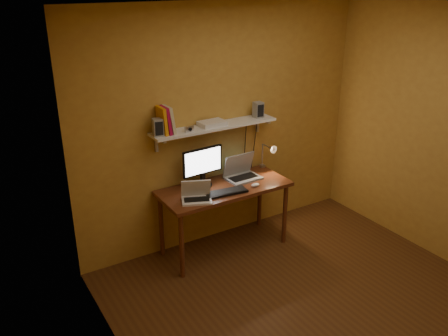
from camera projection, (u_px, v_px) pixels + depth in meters
room at (326, 176)px, 3.86m from camera, size 3.44×3.24×2.64m
desk at (224, 194)px, 5.03m from camera, size 1.40×0.60×0.75m
wall_shelf at (215, 127)px, 4.91m from camera, size 1.40×0.25×0.21m
monitor at (203, 165)px, 4.93m from camera, size 0.46×0.21×0.42m
laptop at (241, 172)px, 5.19m from camera, size 0.38×0.28×0.27m
netbook at (196, 195)px, 4.68m from camera, size 0.35×0.31×0.21m
keyboard at (226, 192)px, 4.84m from camera, size 0.45×0.20×0.02m
mouse at (255, 185)px, 4.99m from camera, size 0.10×0.06×0.03m
desk_lamp at (269, 153)px, 5.33m from camera, size 0.09×0.23×0.38m
speaker_left at (158, 127)px, 4.56m from camera, size 0.11×0.11×0.17m
speaker_right at (258, 110)px, 5.14m from camera, size 0.10×0.10×0.17m
books at (166, 120)px, 4.60m from camera, size 0.14×0.19×0.27m
shelf_camera at (189, 129)px, 4.69m from camera, size 0.10×0.05×0.06m
router at (212, 123)px, 4.89m from camera, size 0.28×0.19×0.05m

